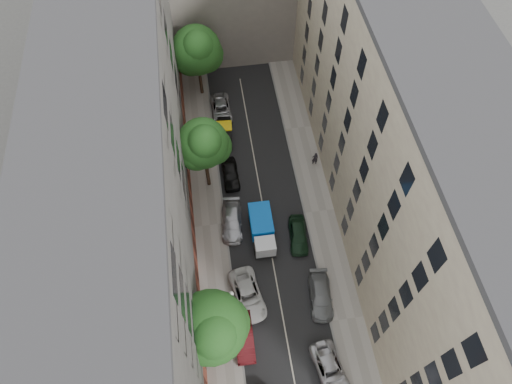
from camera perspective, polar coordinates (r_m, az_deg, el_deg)
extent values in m
plane|color=#4C4C49|center=(45.43, 1.14, -3.35)|extent=(120.00, 120.00, 0.00)
cube|color=black|center=(45.42, 1.14, -3.34)|extent=(8.00, 44.00, 0.02)
cube|color=gray|center=(45.20, -5.78, -4.17)|extent=(3.00, 44.00, 0.15)
cube|color=gray|center=(46.19, 7.90, -2.40)|extent=(3.00, 44.00, 0.15)
cube|color=#4D4B48|center=(37.42, -15.48, 2.08)|extent=(8.00, 44.00, 20.00)
cube|color=#C3B898|center=(39.76, 17.34, 5.86)|extent=(8.00, 44.00, 20.00)
cube|color=black|center=(44.04, 0.76, -5.25)|extent=(2.03, 5.10, 0.28)
cube|color=silver|center=(42.50, 1.15, -6.85)|extent=(1.90, 1.53, 1.60)
cube|color=#0C6FF1|center=(43.56, 0.61, -3.67)|extent=(2.11, 3.41, 1.69)
cylinder|color=black|center=(43.32, -0.05, -7.56)|extent=(0.26, 0.79, 0.79)
cylinder|color=black|center=(43.46, 2.30, -7.24)|extent=(0.26, 0.79, 0.79)
cylinder|color=black|center=(44.79, -0.66, -3.77)|extent=(0.26, 0.79, 0.79)
cylinder|color=black|center=(44.93, 1.60, -3.48)|extent=(0.26, 0.79, 0.79)
imported|color=#4B0F12|center=(40.32, -1.49, -17.66)|extent=(1.59, 4.42, 1.45)
imported|color=silver|center=(41.40, -1.04, -12.73)|extent=(3.23, 5.54, 1.45)
imported|color=#B2B2B7|center=(44.54, -3.03, -3.67)|extent=(2.42, 4.99, 1.40)
imported|color=black|center=(47.51, -3.20, 2.28)|extent=(1.73, 4.14, 1.40)
imported|color=black|center=(50.90, -3.94, 7.42)|extent=(1.77, 4.38, 1.42)
imported|color=#BBBBC0|center=(53.32, -4.36, 10.32)|extent=(2.24, 4.77, 1.32)
imported|color=#BABABF|center=(40.23, 9.25, -21.10)|extent=(2.95, 5.05, 1.32)
imported|color=slate|center=(41.81, 8.10, -12.71)|extent=(2.38, 4.86, 1.36)
imported|color=black|center=(43.95, 5.31, -5.34)|extent=(2.13, 4.39, 1.45)
cylinder|color=#382619|center=(39.42, -5.10, -18.25)|extent=(0.36, 0.36, 2.91)
cylinder|color=#382619|center=(37.01, -5.40, -17.30)|extent=(0.24, 0.24, 2.08)
sphere|color=#224A18|center=(35.06, -5.68, -16.43)|extent=(5.57, 5.57, 5.57)
sphere|color=#224A18|center=(36.09, -4.12, -16.10)|extent=(4.17, 4.17, 4.17)
sphere|color=#224A18|center=(35.52, -6.69, -17.59)|extent=(3.90, 3.90, 3.90)
sphere|color=#224A18|center=(33.79, -5.35, -17.18)|extent=(3.62, 3.62, 3.62)
cylinder|color=#382619|center=(46.30, -6.05, 2.15)|extent=(0.36, 0.36, 3.27)
cylinder|color=#382619|center=(44.04, -6.37, 4.22)|extent=(0.24, 0.24, 2.33)
sphere|color=#224A18|center=(42.24, -6.66, 6.07)|extent=(4.79, 4.79, 4.79)
sphere|color=#224A18|center=(43.35, -5.38, 5.70)|extent=(3.59, 3.59, 3.59)
sphere|color=#224A18|center=(42.46, -7.46, 4.88)|extent=(3.35, 3.35, 3.35)
sphere|color=#224A18|center=(40.79, -6.46, 6.29)|extent=(3.11, 3.11, 3.11)
cylinder|color=#382619|center=(55.00, -6.90, 13.39)|extent=(0.36, 0.36, 3.07)
cylinder|color=#382619|center=(53.22, -7.20, 15.42)|extent=(0.24, 0.24, 2.19)
sphere|color=#224A18|center=(51.81, -7.46, 17.17)|extent=(5.41, 5.41, 5.41)
sphere|color=#224A18|center=(52.79, -6.36, 16.71)|extent=(4.06, 4.06, 4.06)
sphere|color=#224A18|center=(51.84, -8.14, 16.20)|extent=(3.79, 3.79, 3.79)
sphere|color=#224A18|center=(50.47, -7.30, 17.61)|extent=(3.52, 3.52, 3.52)
cylinder|color=#1A5B2E|center=(38.37, -2.86, -14.23)|extent=(0.14, 0.14, 6.27)
sphere|color=silver|center=(35.31, -3.09, -12.59)|extent=(0.36, 0.36, 0.36)
imported|color=black|center=(48.57, 7.39, 4.18)|extent=(0.67, 0.45, 1.78)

